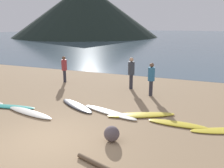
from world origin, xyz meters
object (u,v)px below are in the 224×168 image
surfboard_3 (29,112)px  surfboard_7 (178,124)px  person_0 (64,67)px  beach_rock_near (112,134)px  surfboard_5 (109,112)px  surfboard_4 (77,106)px  surfboard_2 (10,107)px  person_3 (131,71)px  driftwood_log (102,167)px  surfboard_6 (141,115)px  person_1 (151,77)px

surfboard_3 → surfboard_7: bearing=22.6°
surfboard_7 → person_0: size_ratio=1.33×
person_0 → beach_rock_near: size_ratio=3.30×
person_0 → surfboard_5: bearing=105.8°
surfboard_3 → surfboard_4: size_ratio=1.11×
surfboard_2 → surfboard_7: surfboard_7 is taller
person_3 → driftwood_log: bearing=32.0°
person_3 → surfboard_3: bearing=-7.6°
surfboard_4 → person_0: person_0 is taller
person_3 → surfboard_2: bearing=-18.9°
surfboard_7 → surfboard_6: bearing=166.3°
surfboard_7 → beach_rock_near: (-1.72, -2.04, 0.20)m
surfboard_2 → surfboard_6: 5.67m
surfboard_2 → surfboard_5: bearing=2.2°
surfboard_7 → driftwood_log: (-1.37, -3.51, 0.02)m
surfboard_2 → surfboard_3: 1.28m
surfboard_2 → surfboard_6: surfboard_6 is taller
surfboard_3 → surfboard_4: bearing=58.7°
surfboard_2 → beach_rock_near: size_ratio=4.77×
surfboard_3 → surfboard_5: bearing=34.5°
person_3 → driftwood_log: person_3 is taller
surfboard_3 → driftwood_log: driftwood_log is taller
surfboard_2 → person_0: person_0 is taller
surfboard_5 → person_3: size_ratio=1.54×
person_1 → surfboard_3: bearing=97.3°
surfboard_4 → person_0: size_ratio=1.46×
surfboard_2 → surfboard_5: size_ratio=0.86×
surfboard_6 → person_3: size_ratio=1.54×
surfboard_4 → surfboard_5: bearing=23.5°
beach_rock_near → surfboard_6: bearing=83.5°
surfboard_2 → beach_rock_near: beach_rock_near is taller
person_1 → beach_rock_near: person_1 is taller
surfboard_7 → person_3: (-3.11, 4.10, 0.99)m
surfboard_4 → person_1: (2.59, 2.87, 0.94)m
surfboard_7 → person_3: bearing=126.9°
person_1 → person_3: size_ratio=0.95×
surfboard_5 → driftwood_log: (1.36, -3.67, 0.02)m
beach_rock_near → person_0: bearing=132.9°
surfboard_5 → person_3: person_3 is taller
surfboard_5 → person_3: bearing=112.7°
person_0 → person_3: size_ratio=0.92×
surfboard_4 → person_3: person_3 is taller
surfboard_3 → person_0: bearing=119.1°
surfboard_4 → person_3: 4.08m
surfboard_3 → person_3: size_ratio=1.48×
surfboard_6 → person_0: bearing=121.0°
surfboard_6 → person_3: 4.22m
person_1 → beach_rock_near: size_ratio=3.42×
person_0 → person_1: bearing=137.4°
surfboard_5 → person_1: (0.95, 3.06, 0.94)m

